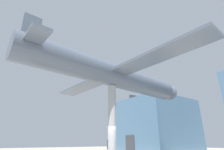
# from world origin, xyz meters

# --- Properties ---
(glass_pavilion_left) EXTENTS (10.68, 10.20, 8.25)m
(glass_pavilion_left) POSITION_xyz_m (-9.24, 14.54, 3.84)
(glass_pavilion_left) COLOR slate
(glass_pavilion_left) RESTS_ON ground_plane
(support_pylon_central) EXTENTS (0.62, 0.62, 5.62)m
(support_pylon_central) POSITION_xyz_m (0.00, 0.00, 2.81)
(support_pylon_central) COLOR #999EA3
(support_pylon_central) RESTS_ON ground_plane
(suspended_airplane) EXTENTS (16.25, 16.45, 3.36)m
(suspended_airplane) POSITION_xyz_m (-0.02, 0.22, 6.57)
(suspended_airplane) COLOR #4C5666
(suspended_airplane) RESTS_ON support_pylon_central
(visitor_person) EXTENTS (0.28, 0.43, 1.87)m
(visitor_person) POSITION_xyz_m (-0.94, 0.45, 1.10)
(visitor_person) COLOR #4C4238
(visitor_person) RESTS_ON ground_plane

